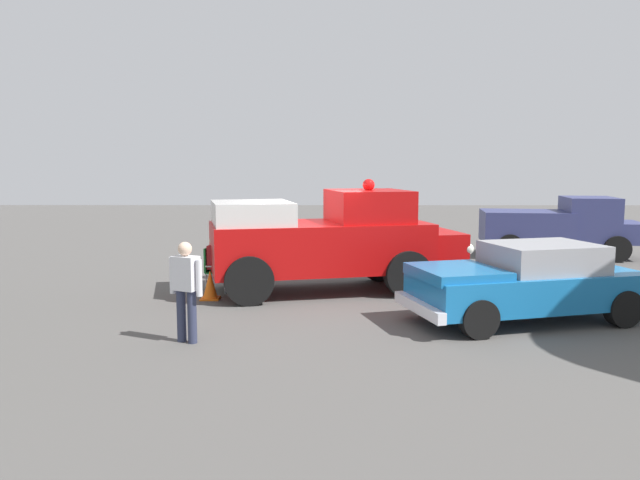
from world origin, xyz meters
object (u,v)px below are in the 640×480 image
(lawn_chair_near_truck, at_px, (213,266))
(lawn_chair_spare, at_px, (419,249))
(vintage_fire_truck, at_px, (330,240))
(parked_pickup, at_px, (559,226))
(classic_hot_rod, at_px, (525,282))
(spectator_seated, at_px, (218,262))
(spectator_standing, at_px, (186,285))
(traffic_cone, at_px, (210,285))
(lawn_chair_by_car, at_px, (232,256))

(lawn_chair_near_truck, bearing_deg, lawn_chair_spare, -150.18)
(vintage_fire_truck, distance_m, parked_pickup, 9.04)
(vintage_fire_truck, bearing_deg, classic_hot_rod, 142.93)
(lawn_chair_near_truck, bearing_deg, vintage_fire_truck, -179.59)
(vintage_fire_truck, distance_m, spectator_seated, 2.62)
(classic_hot_rod, height_order, spectator_seated, classic_hot_rod)
(parked_pickup, bearing_deg, spectator_standing, 44.49)
(parked_pickup, bearing_deg, lawn_chair_spare, 26.64)
(spectator_standing, bearing_deg, classic_hot_rod, -166.75)
(lawn_chair_near_truck, bearing_deg, traffic_cone, 96.03)
(lawn_chair_near_truck, height_order, lawn_chair_spare, same)
(parked_pickup, bearing_deg, lawn_chair_near_truck, 28.32)
(classic_hot_rod, relative_size, traffic_cone, 7.39)
(spectator_seated, bearing_deg, parked_pickup, -151.29)
(vintage_fire_truck, distance_m, spectator_standing, 4.80)
(vintage_fire_truck, bearing_deg, lawn_chair_spare, -130.21)
(lawn_chair_by_car, distance_m, spectator_seated, 1.51)
(spectator_seated, bearing_deg, lawn_chair_near_truck, -6.48)
(lawn_chair_spare, distance_m, spectator_seated, 5.91)
(vintage_fire_truck, relative_size, classic_hot_rod, 1.34)
(lawn_chair_near_truck, height_order, traffic_cone, lawn_chair_near_truck)
(spectator_seated, bearing_deg, lawn_chair_by_car, -93.27)
(parked_pickup, xyz_separation_m, spectator_seated, (9.85, 5.40, -0.29))
(parked_pickup, height_order, spectator_standing, parked_pickup)
(lawn_chair_near_truck, distance_m, traffic_cone, 0.91)
(traffic_cone, bearing_deg, spectator_standing, 93.71)
(vintage_fire_truck, height_order, spectator_seated, vintage_fire_truck)
(lawn_chair_by_car, distance_m, traffic_cone, 2.37)
(vintage_fire_truck, distance_m, lawn_chair_by_car, 2.95)
(classic_hot_rod, relative_size, lawn_chair_spare, 4.60)
(parked_pickup, relative_size, lawn_chair_spare, 4.91)
(parked_pickup, bearing_deg, lawn_chair_by_car, 21.73)
(classic_hot_rod, distance_m, spectator_standing, 6.19)
(parked_pickup, height_order, lawn_chair_near_truck, parked_pickup)
(classic_hot_rod, xyz_separation_m, lawn_chair_near_truck, (6.32, -2.71, -0.16))
(lawn_chair_by_car, bearing_deg, lawn_chair_spare, -163.29)
(vintage_fire_truck, height_order, parked_pickup, vintage_fire_truck)
(classic_hot_rod, height_order, lawn_chair_by_car, classic_hot_rod)
(classic_hot_rod, distance_m, spectator_seated, 6.75)
(traffic_cone, bearing_deg, lawn_chair_by_car, -93.05)
(vintage_fire_truck, distance_m, lawn_chair_spare, 3.94)
(lawn_chair_spare, height_order, spectator_standing, spectator_standing)
(spectator_seated, bearing_deg, spectator_standing, 92.40)
(lawn_chair_near_truck, xyz_separation_m, spectator_seated, (-0.13, 0.01, 0.11))
(lawn_chair_by_car, relative_size, spectator_standing, 0.61)
(vintage_fire_truck, bearing_deg, lawn_chair_by_car, -30.55)
(parked_pickup, relative_size, lawn_chair_by_car, 4.91)
(lawn_chair_by_car, bearing_deg, traffic_cone, 86.95)
(parked_pickup, distance_m, lawn_chair_spare, 5.35)
(parked_pickup, distance_m, spectator_standing, 13.57)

